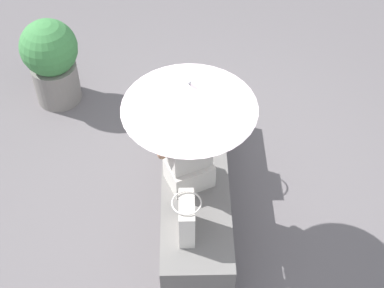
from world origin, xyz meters
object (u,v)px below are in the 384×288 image
tote_bag_canvas (187,218)px  planter_near (51,60)px  handbag_black (196,115)px  person_seated (189,149)px  parasol (189,96)px

tote_bag_canvas → planter_near: planter_near is taller
handbag_black → tote_bag_canvas: 1.09m
person_seated → handbag_black: (0.59, -0.07, -0.22)m
person_seated → parasol: parasol is taller
person_seated → planter_near: bearing=41.1°
handbag_black → person_seated: bearing=173.2°
handbag_black → planter_near: 1.72m
parasol → planter_near: parasol is taller
handbag_black → tote_bag_canvas: bearing=175.0°
handbag_black → parasol: bearing=174.3°
handbag_black → tote_bag_canvas: size_ratio=0.93×
parasol → handbag_black: 1.07m
person_seated → handbag_black: bearing=-6.8°
tote_bag_canvas → planter_near: 2.44m
parasol → planter_near: size_ratio=1.22×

